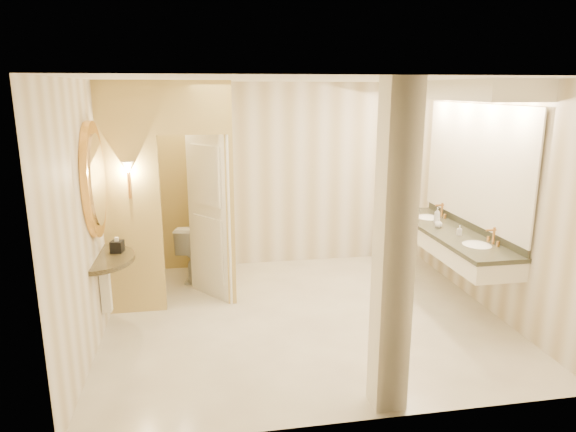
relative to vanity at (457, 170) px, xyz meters
The scene contains 16 objects.
floor 2.58m from the vanity, behind, with size 4.50×4.50×0.00m, color white.
ceiling 2.28m from the vanity, behind, with size 4.50×4.50×0.00m, color white.
wall_back 2.60m from the vanity, 139.90° to the left, with size 4.50×0.02×2.70m, color silver.
wall_front 3.07m from the vanity, 130.31° to the right, with size 4.50×0.02×2.70m, color silver.
wall_left 4.25m from the vanity, behind, with size 0.02×4.00×2.70m, color silver.
wall_right 0.51m from the vanity, 50.89° to the right, with size 0.02×4.00×2.70m, color silver.
toilet_closet 3.18m from the vanity, 168.54° to the left, with size 1.50×1.55×2.70m.
wall_sconce 3.91m from the vanity, behind, with size 0.14×0.14×0.42m.
vanity is the anchor object (origin of this frame).
console_shelf 4.22m from the vanity, behind, with size 0.92×0.92×1.91m.
pillar 2.70m from the vanity, 127.38° to the right, with size 0.27×0.27×2.70m, color white.
tissue_box 4.10m from the vanity, behind, with size 0.13×0.13×0.13m, color black.
toilet 3.65m from the vanity, 159.41° to the left, with size 0.45×0.78×0.80m, color white.
soap_bottle_a 0.74m from the vanity, 98.16° to the right, with size 0.05×0.05×0.12m, color beige.
soap_bottle_b 0.71m from the vanity, 138.99° to the left, with size 0.10×0.10×0.12m, color silver.
soap_bottle_c 0.72m from the vanity, 101.38° to the left, with size 0.08×0.08×0.22m, color #C6B28C.
Camera 1 is at (-1.13, -5.47, 2.61)m, focal length 32.00 mm.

